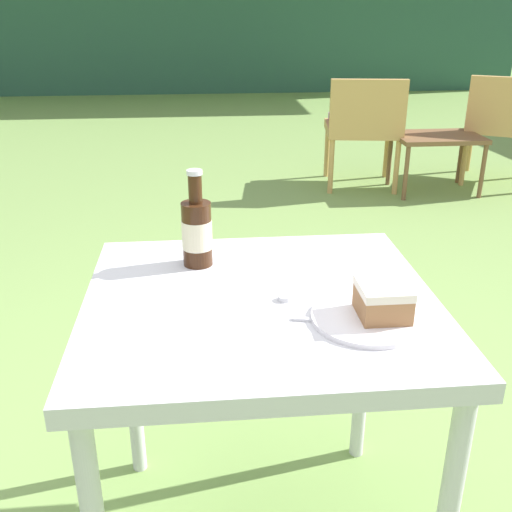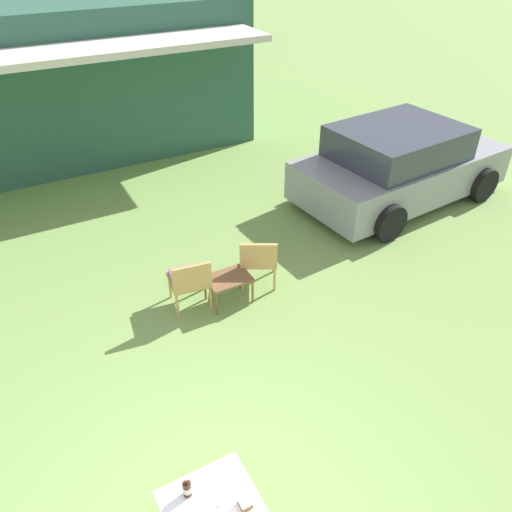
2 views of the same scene
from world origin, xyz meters
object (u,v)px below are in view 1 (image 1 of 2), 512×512
wicker_chair_plain (505,121)px  patio_table (260,332)px  garden_side_table (437,142)px  cake_on_plate (376,308)px  wicker_chair_cushioned (364,123)px  cola_bottle_near (197,231)px

wicker_chair_plain → patio_table: size_ratio=1.08×
garden_side_table → cake_on_plate: bearing=-113.7°
patio_table → cake_on_plate: size_ratio=3.34×
wicker_chair_cushioned → patio_table: wicker_chair_cushioned is taller
garden_side_table → cake_on_plate: (-1.31, -2.99, 0.36)m
wicker_chair_plain → cola_bottle_near: cola_bottle_near is taller
wicker_chair_plain → patio_table: (-2.05, -3.01, 0.15)m
garden_side_table → patio_table: patio_table is taller
wicker_chair_cushioned → cola_bottle_near: bearing=75.7°
wicker_chair_plain → garden_side_table: 0.56m
garden_side_table → cola_bottle_near: 3.18m
wicker_chair_plain → garden_side_table: bearing=43.2°
cola_bottle_near → patio_table: bearing=-55.1°
garden_side_table → wicker_chair_cushioned: bearing=163.1°
wicker_chair_cushioned → garden_side_table: size_ratio=1.33×
garden_side_table → patio_table: (-1.52, -2.87, 0.26)m
cola_bottle_near → garden_side_table: bearing=58.5°
wicker_chair_cushioned → wicker_chair_plain: bearing=-172.8°
wicker_chair_plain → cola_bottle_near: size_ratio=3.48×
cola_bottle_near → wicker_chair_plain: bearing=52.4°
patio_table → cake_on_plate: bearing=-28.7°
garden_side_table → cola_bottle_near: cola_bottle_near is taller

